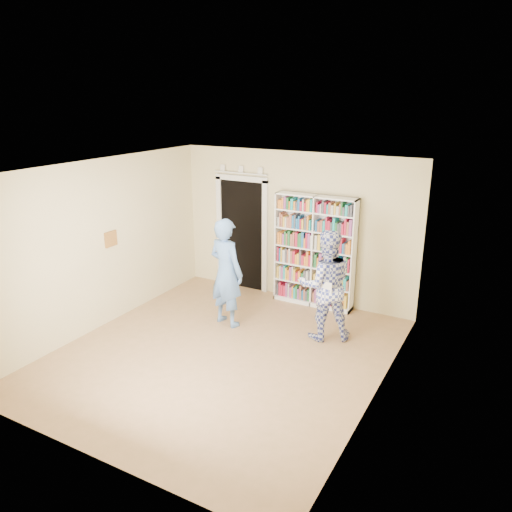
{
  "coord_description": "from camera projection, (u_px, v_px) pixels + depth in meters",
  "views": [
    {
      "loc": [
        3.56,
        -5.48,
        3.64
      ],
      "look_at": [
        0.07,
        0.9,
        1.27
      ],
      "focal_mm": 35.0,
      "sensor_mm": 36.0,
      "label": 1
    }
  ],
  "objects": [
    {
      "name": "wall_art",
      "position": [
        111.0,
        239.0,
        8.07
      ],
      "size": [
        0.03,
        0.25,
        0.25
      ],
      "primitive_type": "cube",
      "color": "brown",
      "rests_on": "wall_left"
    },
    {
      "name": "wall_right",
      "position": [
        382.0,
        298.0,
        5.87
      ],
      "size": [
        0.0,
        5.0,
        5.0
      ],
      "primitive_type": "plane",
      "rotation": [
        1.57,
        0.0,
        -1.57
      ],
      "color": "beige",
      "rests_on": "floor"
    },
    {
      "name": "man_plaid",
      "position": [
        325.0,
        285.0,
        7.57
      ],
      "size": [
        1.06,
        1.0,
        1.74
      ],
      "primitive_type": "imported",
      "rotation": [
        0.0,
        0.0,
        3.68
      ],
      "color": "#2F3A91",
      "rests_on": "floor"
    },
    {
      "name": "wall_back",
      "position": [
        295.0,
        227.0,
        8.98
      ],
      "size": [
        4.5,
        0.0,
        4.5
      ],
      "primitive_type": "plane",
      "rotation": [
        1.57,
        0.0,
        0.0
      ],
      "color": "beige",
      "rests_on": "floor"
    },
    {
      "name": "bookshelf",
      "position": [
        315.0,
        251.0,
        8.75
      ],
      "size": [
        1.45,
        0.27,
        2.0
      ],
      "rotation": [
        0.0,
        0.0,
        -0.34
      ],
      "color": "white",
      "rests_on": "floor"
    },
    {
      "name": "man_blue",
      "position": [
        226.0,
        273.0,
        8.03
      ],
      "size": [
        0.73,
        0.57,
        1.79
      ],
      "primitive_type": "imported",
      "rotation": [
        0.0,
        0.0,
        2.91
      ],
      "color": "#5680BF",
      "rests_on": "floor"
    },
    {
      "name": "doorway",
      "position": [
        242.0,
        229.0,
        9.52
      ],
      "size": [
        1.1,
        0.08,
        2.43
      ],
      "color": "black",
      "rests_on": "floor"
    },
    {
      "name": "paper_sheet",
      "position": [
        326.0,
        290.0,
        7.33
      ],
      "size": [
        0.18,
        0.05,
        0.26
      ],
      "primitive_type": "cube",
      "rotation": [
        0.0,
        0.0,
        -0.22
      ],
      "color": "white",
      "rests_on": "man_plaid"
    },
    {
      "name": "wall_left",
      "position": [
        101.0,
        245.0,
        7.93
      ],
      "size": [
        0.0,
        5.0,
        5.0
      ],
      "primitive_type": "plane",
      "rotation": [
        1.57,
        0.0,
        1.57
      ],
      "color": "beige",
      "rests_on": "floor"
    },
    {
      "name": "floor",
      "position": [
        223.0,
        354.0,
        7.32
      ],
      "size": [
        5.0,
        5.0,
        0.0
      ],
      "primitive_type": "plane",
      "color": "#967248",
      "rests_on": "ground"
    },
    {
      "name": "ceiling",
      "position": [
        218.0,
        169.0,
        6.48
      ],
      "size": [
        5.0,
        5.0,
        0.0
      ],
      "primitive_type": "plane",
      "rotation": [
        3.14,
        0.0,
        0.0
      ],
      "color": "white",
      "rests_on": "wall_back"
    }
  ]
}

